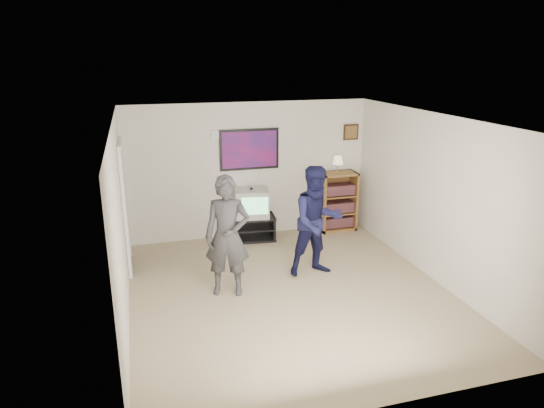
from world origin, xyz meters
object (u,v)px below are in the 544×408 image
crt_television (252,203)px  media_stand (250,228)px  bookshelf (337,201)px  person_short (317,221)px  person_tall (227,236)px

crt_television → media_stand: bearing=-171.4°
bookshelf → person_short: (-1.10, -1.75, 0.29)m
person_tall → person_short: size_ratio=1.01×
bookshelf → person_tall: bearing=-141.6°
person_tall → bookshelf: bearing=55.5°
crt_television → person_short: size_ratio=0.35×
bookshelf → crt_television: bearing=-178.3°
media_stand → crt_television: (0.03, 0.00, 0.48)m
bookshelf → person_tall: size_ratio=0.66×
crt_television → person_tall: person_tall is taller
crt_television → person_tall: 2.14m
media_stand → person_short: bearing=-63.5°
person_short → bookshelf: bearing=54.7°
media_stand → person_tall: person_tall is taller
bookshelf → person_short: bearing=-122.2°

